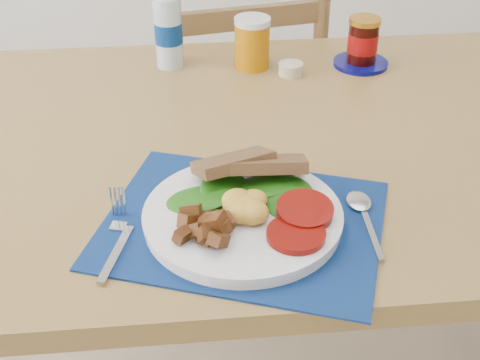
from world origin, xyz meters
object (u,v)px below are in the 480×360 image
Objects in this scene: jam_on_saucer at (362,45)px; chair_far at (235,59)px; juice_glass at (252,44)px; breakfast_plate at (239,213)px; water_bottle at (168,26)px.

chair_far is at bearing 123.33° from jam_on_saucer.
juice_glass is 0.24m from jam_on_saucer.
breakfast_plate is 0.60m from water_bottle.
chair_far is 10.20× the size of jam_on_saucer.
chair_far reaches higher than breakfast_plate.
water_bottle is 0.42m from jam_on_saucer.
juice_glass is (0.08, 0.57, 0.03)m from breakfast_plate.
water_bottle reaches higher than jam_on_saucer.
breakfast_plate is at bearing 75.18° from chair_far.
jam_on_saucer is (0.42, -0.04, -0.04)m from water_bottle.
breakfast_plate is at bearing -80.93° from water_bottle.
jam_on_saucer is (0.24, -0.02, -0.00)m from juice_glass.
breakfast_plate is at bearing -98.45° from juice_glass.
jam_on_saucer reaches higher than juice_glass.
jam_on_saucer is at bearing -5.42° from water_bottle.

